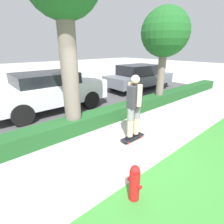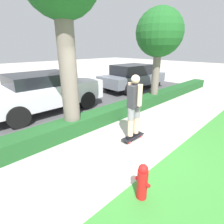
{
  "view_description": "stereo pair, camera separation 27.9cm",
  "coord_description": "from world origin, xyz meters",
  "px_view_note": "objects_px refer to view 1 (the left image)",
  "views": [
    {
      "loc": [
        -2.72,
        -2.8,
        2.46
      ],
      "look_at": [
        0.23,
        0.6,
        0.78
      ],
      "focal_mm": 28.0,
      "sensor_mm": 36.0,
      "label": 1
    },
    {
      "loc": [
        -2.92,
        -2.61,
        2.46
      ],
      "look_at": [
        0.23,
        0.6,
        0.78
      ],
      "focal_mm": 28.0,
      "sensor_mm": 36.0,
      "label": 2
    }
  ],
  "objects_px": {
    "skateboard": "(133,137)",
    "parked_car_rear": "(139,77)",
    "tree_far": "(165,34)",
    "parked_car_middle": "(49,90)",
    "fire_hydrant": "(134,183)",
    "skater_person": "(134,106)"
  },
  "relations": [
    {
      "from": "fire_hydrant",
      "to": "skater_person",
      "type": "bearing_deg",
      "value": 43.32
    },
    {
      "from": "skateboard",
      "to": "skater_person",
      "type": "distance_m",
      "value": 0.94
    },
    {
      "from": "skater_person",
      "to": "fire_hydrant",
      "type": "height_order",
      "value": "skater_person"
    },
    {
      "from": "tree_far",
      "to": "parked_car_rear",
      "type": "bearing_deg",
      "value": 58.36
    },
    {
      "from": "skateboard",
      "to": "parked_car_rear",
      "type": "height_order",
      "value": "parked_car_rear"
    },
    {
      "from": "skateboard",
      "to": "skater_person",
      "type": "bearing_deg",
      "value": 0.0
    },
    {
      "from": "skateboard",
      "to": "fire_hydrant",
      "type": "relative_size",
      "value": 1.11
    },
    {
      "from": "skateboard",
      "to": "parked_car_middle",
      "type": "distance_m",
      "value": 4.1
    },
    {
      "from": "parked_car_middle",
      "to": "parked_car_rear",
      "type": "xyz_separation_m",
      "value": [
        5.57,
        0.07,
        -0.05
      ]
    },
    {
      "from": "skater_person",
      "to": "parked_car_middle",
      "type": "distance_m",
      "value": 4.04
    },
    {
      "from": "skater_person",
      "to": "parked_car_rear",
      "type": "height_order",
      "value": "skater_person"
    },
    {
      "from": "parked_car_rear",
      "to": "skater_person",
      "type": "bearing_deg",
      "value": -138.29
    },
    {
      "from": "fire_hydrant",
      "to": "skateboard",
      "type": "bearing_deg",
      "value": 43.32
    },
    {
      "from": "tree_far",
      "to": "parked_car_middle",
      "type": "relative_size",
      "value": 0.91
    },
    {
      "from": "parked_car_middle",
      "to": "fire_hydrant",
      "type": "height_order",
      "value": "parked_car_middle"
    },
    {
      "from": "parked_car_middle",
      "to": "parked_car_rear",
      "type": "height_order",
      "value": "parked_car_middle"
    },
    {
      "from": "tree_far",
      "to": "parked_car_middle",
      "type": "height_order",
      "value": "tree_far"
    },
    {
      "from": "skater_person",
      "to": "parked_car_rear",
      "type": "xyz_separation_m",
      "value": [
        4.88,
        4.04,
        -0.23
      ]
    },
    {
      "from": "tree_far",
      "to": "parked_car_middle",
      "type": "xyz_separation_m",
      "value": [
        -3.98,
        2.51,
        -2.12
      ]
    },
    {
      "from": "parked_car_rear",
      "to": "fire_hydrant",
      "type": "relative_size",
      "value": 6.34
    },
    {
      "from": "parked_car_middle",
      "to": "parked_car_rear",
      "type": "relative_size",
      "value": 1.02
    },
    {
      "from": "tree_far",
      "to": "fire_hydrant",
      "type": "relative_size",
      "value": 5.84
    }
  ]
}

